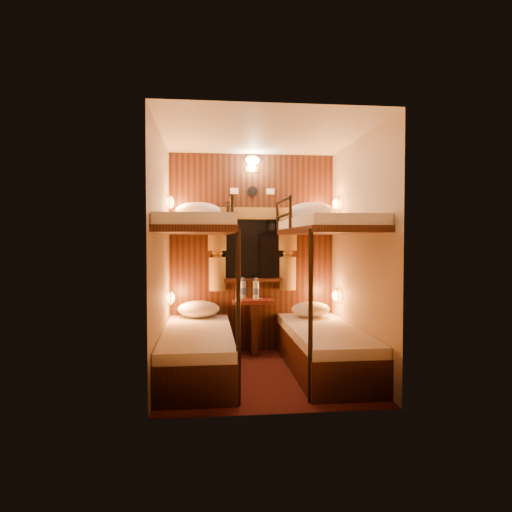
{
  "coord_description": "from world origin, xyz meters",
  "views": [
    {
      "loc": [
        -0.55,
        -4.51,
        1.36
      ],
      "look_at": [
        -0.05,
        0.15,
        1.19
      ],
      "focal_mm": 32.0,
      "sensor_mm": 36.0,
      "label": 1
    }
  ],
  "objects": [
    {
      "name": "ceiling",
      "position": [
        0.0,
        0.0,
        2.4
      ],
      "size": [
        2.1,
        2.1,
        0.0
      ],
      "primitive_type": "plane",
      "rotation": [
        3.14,
        0.0,
        0.0
      ],
      "color": "silver",
      "rests_on": "wall_back"
    },
    {
      "name": "wall_right",
      "position": [
        1.0,
        0.0,
        1.2
      ],
      "size": [
        0.0,
        2.4,
        2.4
      ],
      "primitive_type": "plane",
      "rotation": [
        1.57,
        0.0,
        -1.57
      ],
      "color": "#C6B293",
      "rests_on": "floor"
    },
    {
      "name": "curtains",
      "position": [
        0.0,
        0.97,
        1.26
      ],
      "size": [
        1.1,
        0.22,
        1.0
      ],
      "color": "brown",
      "rests_on": "back_panel"
    },
    {
      "name": "back_fixtures",
      "position": [
        0.0,
        1.0,
        2.25
      ],
      "size": [
        0.54,
        0.09,
        0.48
      ],
      "color": "black",
      "rests_on": "back_panel"
    },
    {
      "name": "wall_left",
      "position": [
        -1.0,
        0.0,
        1.2
      ],
      "size": [
        0.0,
        2.4,
        2.4
      ],
      "primitive_type": "plane",
      "rotation": [
        1.57,
        0.0,
        1.57
      ],
      "color": "#C6B293",
      "rests_on": "floor"
    },
    {
      "name": "pillow_upper_right",
      "position": [
        0.65,
        0.67,
        1.69
      ],
      "size": [
        0.52,
        0.37,
        0.2
      ],
      "primitive_type": "ellipsoid",
      "color": "silver",
      "rests_on": "bunk_right"
    },
    {
      "name": "pillow_lower_left",
      "position": [
        -0.65,
        0.81,
        0.55
      ],
      "size": [
        0.49,
        0.35,
        0.19
      ],
      "primitive_type": "ellipsoid",
      "color": "silver",
      "rests_on": "bunk_left"
    },
    {
      "name": "back_panel",
      "position": [
        0.0,
        1.04,
        1.2
      ],
      "size": [
        2.0,
        0.03,
        2.4
      ],
      "primitive_type": "cube",
      "color": "black",
      "rests_on": "floor"
    },
    {
      "name": "bunk_left",
      "position": [
        -0.65,
        0.07,
        0.56
      ],
      "size": [
        0.72,
        1.9,
        1.82
      ],
      "color": "black",
      "rests_on": "floor"
    },
    {
      "name": "sachet_a",
      "position": [
        0.07,
        0.9,
        0.65
      ],
      "size": [
        0.08,
        0.06,
        0.01
      ],
      "primitive_type": "cube",
      "rotation": [
        0.0,
        0.0,
        -0.08
      ],
      "color": "silver",
      "rests_on": "table"
    },
    {
      "name": "pillow_upper_left",
      "position": [
        -0.65,
        0.78,
        1.69
      ],
      "size": [
        0.52,
        0.37,
        0.2
      ],
      "primitive_type": "ellipsoid",
      "color": "silver",
      "rests_on": "bunk_left"
    },
    {
      "name": "reading_lamps",
      "position": [
        -0.0,
        0.7,
        1.24
      ],
      "size": [
        2.0,
        0.2,
        1.25
      ],
      "color": "orange",
      "rests_on": "wall_left"
    },
    {
      "name": "bottle_right",
      "position": [
        0.02,
        0.84,
        0.76
      ],
      "size": [
        0.07,
        0.07,
        0.26
      ],
      "rotation": [
        0.0,
        0.0,
        -0.33
      ],
      "color": "#99BFE5",
      "rests_on": "table"
    },
    {
      "name": "sachet_b",
      "position": [
        0.03,
        0.92,
        0.65
      ],
      "size": [
        0.07,
        0.06,
        0.01
      ],
      "primitive_type": "cube",
      "rotation": [
        0.0,
        0.0,
        0.03
      ],
      "color": "silver",
      "rests_on": "table"
    },
    {
      "name": "table",
      "position": [
        0.0,
        0.85,
        0.41
      ],
      "size": [
        0.5,
        0.34,
        0.66
      ],
      "color": "#5F2015",
      "rests_on": "floor"
    },
    {
      "name": "floor",
      "position": [
        0.0,
        0.0,
        0.0
      ],
      "size": [
        2.1,
        2.1,
        0.0
      ],
      "primitive_type": "plane",
      "color": "#35110E",
      "rests_on": "ground"
    },
    {
      "name": "bunk_right",
      "position": [
        0.65,
        0.07,
        0.56
      ],
      "size": [
        0.72,
        1.9,
        1.82
      ],
      "color": "black",
      "rests_on": "floor"
    },
    {
      "name": "pillow_lower_right",
      "position": [
        0.65,
        0.69,
        0.55
      ],
      "size": [
        0.45,
        0.32,
        0.18
      ],
      "primitive_type": "ellipsoid",
      "color": "silver",
      "rests_on": "bunk_right"
    },
    {
      "name": "window",
      "position": [
        0.0,
        1.0,
        1.18
      ],
      "size": [
        1.0,
        0.12,
        0.79
      ],
      "color": "black",
      "rests_on": "back_panel"
    },
    {
      "name": "bottle_left",
      "position": [
        -0.12,
        0.91,
        0.76
      ],
      "size": [
        0.07,
        0.07,
        0.26
      ],
      "rotation": [
        0.0,
        0.0,
        -0.06
      ],
      "color": "#99BFE5",
      "rests_on": "table"
    },
    {
      "name": "wall_back",
      "position": [
        0.0,
        1.05,
        1.2
      ],
      "size": [
        2.4,
        0.0,
        2.4
      ],
      "primitive_type": "plane",
      "rotation": [
        1.57,
        0.0,
        0.0
      ],
      "color": "#C6B293",
      "rests_on": "floor"
    },
    {
      "name": "wall_front",
      "position": [
        0.0,
        -1.05,
        1.2
      ],
      "size": [
        2.4,
        0.0,
        2.4
      ],
      "primitive_type": "plane",
      "rotation": [
        -1.57,
        0.0,
        0.0
      ],
      "color": "#C6B293",
      "rests_on": "floor"
    }
  ]
}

